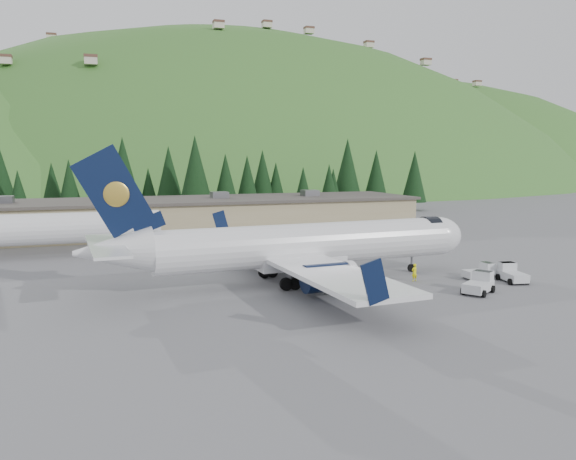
# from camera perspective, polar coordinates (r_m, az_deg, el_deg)

# --- Properties ---
(ground) EXTENTS (600.00, 600.00, 0.00)m
(ground) POSITION_cam_1_polar(r_m,az_deg,el_deg) (51.80, 2.20, -5.19)
(ground) COLOR #5C5C61
(airliner) EXTENTS (37.05, 34.73, 12.30)m
(airliner) POSITION_cam_1_polar(r_m,az_deg,el_deg) (50.76, 1.11, -1.68)
(airliner) COLOR white
(airliner) RESTS_ON ground
(second_airliner) EXTENTS (27.50, 11.00, 10.05)m
(second_airliner) POSITION_cam_1_polar(r_m,az_deg,el_deg) (69.78, -24.39, 0.16)
(second_airliner) COLOR white
(second_airliner) RESTS_ON ground
(baggage_tug_a) EXTENTS (3.63, 3.16, 1.74)m
(baggage_tug_a) POSITION_cam_1_polar(r_m,az_deg,el_deg) (49.75, 18.87, -5.18)
(baggage_tug_a) COLOR silver
(baggage_tug_a) RESTS_ON ground
(baggage_tug_b) EXTENTS (2.84, 1.73, 1.51)m
(baggage_tug_b) POSITION_cam_1_polar(r_m,az_deg,el_deg) (55.56, 19.02, -4.02)
(baggage_tug_b) COLOR silver
(baggage_tug_b) RESTS_ON ground
(baggage_tug_c) EXTENTS (2.35, 3.34, 1.66)m
(baggage_tug_c) POSITION_cam_1_polar(r_m,az_deg,el_deg) (55.26, 21.72, -4.13)
(baggage_tug_c) COLOR silver
(baggage_tug_c) RESTS_ON ground
(terminal_building) EXTENTS (71.00, 17.00, 6.10)m
(terminal_building) POSITION_cam_1_polar(r_m,az_deg,el_deg) (86.55, -10.20, 1.48)
(terminal_building) COLOR tan
(terminal_building) RESTS_ON ground
(ramp_worker) EXTENTS (0.66, 0.49, 1.65)m
(ramp_worker) POSITION_cam_1_polar(r_m,az_deg,el_deg) (52.73, 12.72, -4.22)
(ramp_worker) COLOR #F1EA0C
(ramp_worker) RESTS_ON ground
(tree_line) EXTENTS (111.92, 18.22, 14.19)m
(tree_line) POSITION_cam_1_polar(r_m,az_deg,el_deg) (109.38, -11.29, 5.05)
(tree_line) COLOR black
(tree_line) RESTS_ON ground
(hills) EXTENTS (614.00, 330.00, 300.00)m
(hills) POSITION_cam_1_polar(r_m,az_deg,el_deg) (280.60, -3.41, -12.32)
(hills) COLOR #346420
(hills) RESTS_ON ground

